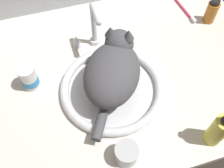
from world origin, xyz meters
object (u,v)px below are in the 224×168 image
(faucet, at_px, (95,30))
(sink_basin, at_px, (112,88))
(cat, at_px, (113,69))
(metal_jar, at_px, (126,153))
(pill_bottle, at_px, (29,78))
(toothbrush, at_px, (184,9))
(soap_pump_bottle, at_px, (218,130))
(amber_bottle, at_px, (211,11))

(faucet, bearing_deg, sink_basin, -90.00)
(cat, xyz_separation_m, metal_jar, (-0.04, -0.26, -0.07))
(sink_basin, height_order, pill_bottle, pill_bottle)
(sink_basin, xyz_separation_m, toothbrush, (0.43, 0.31, -0.01))
(metal_jar, xyz_separation_m, toothbrush, (0.45, 0.55, -0.03))
(faucet, xyz_separation_m, soap_pump_bottle, (0.25, -0.49, -0.01))
(sink_basin, xyz_separation_m, cat, (0.01, 0.02, 0.09))
(amber_bottle, bearing_deg, faucet, 178.77)
(metal_jar, bearing_deg, sink_basin, 83.38)
(sink_basin, relative_size, toothbrush, 1.90)
(cat, xyz_separation_m, pill_bottle, (-0.28, 0.09, -0.06))
(soap_pump_bottle, distance_m, toothbrush, 0.60)
(sink_basin, bearing_deg, cat, 59.70)
(faucet, bearing_deg, soap_pump_bottle, -63.03)
(metal_jar, bearing_deg, toothbrush, 50.57)
(faucet, distance_m, toothbrush, 0.44)
(cat, distance_m, amber_bottle, 0.53)
(toothbrush, bearing_deg, metal_jar, -129.43)
(soap_pump_bottle, xyz_separation_m, toothbrush, (0.17, 0.58, -0.06))
(amber_bottle, bearing_deg, soap_pump_bottle, -117.05)
(amber_bottle, bearing_deg, sink_basin, -156.44)
(amber_bottle, bearing_deg, cat, -157.55)
(amber_bottle, relative_size, toothbrush, 0.56)
(faucet, height_order, cat, cat)
(cat, bearing_deg, soap_pump_bottle, -49.20)
(faucet, xyz_separation_m, pill_bottle, (-0.27, -0.12, -0.03))
(pill_bottle, xyz_separation_m, toothbrush, (0.70, 0.21, -0.04))
(toothbrush, bearing_deg, pill_bottle, -163.53)
(sink_basin, bearing_deg, amber_bottle, 23.56)
(cat, distance_m, metal_jar, 0.27)
(faucet, xyz_separation_m, metal_jar, (-0.03, -0.47, -0.05))
(sink_basin, bearing_deg, faucet, 90.00)
(sink_basin, distance_m, amber_bottle, 0.54)
(sink_basin, height_order, faucet, faucet)
(sink_basin, height_order, toothbrush, sink_basin)
(soap_pump_bottle, relative_size, pill_bottle, 1.85)
(metal_jar, height_order, amber_bottle, amber_bottle)
(sink_basin, xyz_separation_m, amber_bottle, (0.50, 0.22, 0.04))
(pill_bottle, bearing_deg, toothbrush, 16.47)
(faucet, bearing_deg, amber_bottle, -1.23)
(soap_pump_bottle, height_order, amber_bottle, soap_pump_bottle)
(soap_pump_bottle, xyz_separation_m, amber_bottle, (0.25, 0.48, -0.02))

